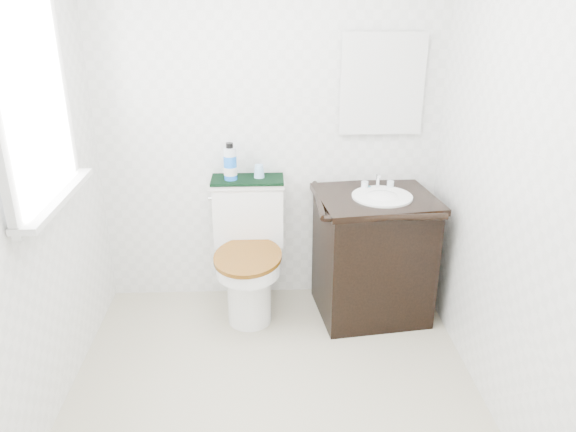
{
  "coord_description": "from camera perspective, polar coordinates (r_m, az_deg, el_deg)",
  "views": [
    {
      "loc": [
        -0.02,
        -2.29,
        2.02
      ],
      "look_at": [
        0.1,
        0.75,
        0.76
      ],
      "focal_mm": 35.0,
      "sensor_mm": 36.0,
      "label": 1
    }
  ],
  "objects": [
    {
      "name": "wall_right",
      "position": [
        2.68,
        22.56,
        2.9
      ],
      "size": [
        0.0,
        2.4,
        2.4
      ],
      "primitive_type": "plane",
      "rotation": [
        1.57,
        0.0,
        -1.57
      ],
      "color": "white",
      "rests_on": "ground"
    },
    {
      "name": "window",
      "position": [
        2.79,
        -24.77,
        10.75
      ],
      "size": [
        0.02,
        0.7,
        0.9
      ],
      "primitive_type": "cube",
      "color": "white",
      "rests_on": "wall_left"
    },
    {
      "name": "floor",
      "position": [
        3.06,
        -1.39,
        -18.86
      ],
      "size": [
        2.4,
        2.4,
        0.0
      ],
      "primitive_type": "plane",
      "color": "#B0A78E",
      "rests_on": "ground"
    },
    {
      "name": "vanity",
      "position": [
        3.64,
        8.61,
        -3.68
      ],
      "size": [
        0.78,
        0.69,
        0.92
      ],
      "color": "black",
      "rests_on": "floor"
    },
    {
      "name": "mouthwash_bottle",
      "position": [
        3.53,
        -5.9,
        5.39
      ],
      "size": [
        0.08,
        0.08,
        0.24
      ],
      "color": "blue",
      "rests_on": "towel"
    },
    {
      "name": "cup",
      "position": [
        3.58,
        -2.96,
        4.58
      ],
      "size": [
        0.07,
        0.07,
        0.08
      ],
      "primitive_type": "cone",
      "color": "#8CBBE6",
      "rests_on": "towel"
    },
    {
      "name": "wall_left",
      "position": [
        2.67,
        -26.04,
        2.18
      ],
      "size": [
        0.0,
        2.4,
        2.4
      ],
      "primitive_type": "plane",
      "rotation": [
        1.57,
        0.0,
        1.57
      ],
      "color": "white",
      "rests_on": "ground"
    },
    {
      "name": "wall_back",
      "position": [
        3.59,
        -1.93,
        9.28
      ],
      "size": [
        2.4,
        0.0,
        2.4
      ],
      "primitive_type": "plane",
      "rotation": [
        1.57,
        0.0,
        0.0
      ],
      "color": "white",
      "rests_on": "ground"
    },
    {
      "name": "toilet",
      "position": [
        3.65,
        -3.98,
        -4.31
      ],
      "size": [
        0.47,
        0.66,
        0.86
      ],
      "color": "white",
      "rests_on": "floor"
    },
    {
      "name": "soap_bar",
      "position": [
        3.6,
        8.02,
        2.95
      ],
      "size": [
        0.07,
        0.04,
        0.02
      ],
      "primitive_type": "ellipsoid",
      "color": "#196B7C",
      "rests_on": "vanity"
    },
    {
      "name": "towel",
      "position": [
        3.58,
        -4.15,
        3.71
      ],
      "size": [
        0.46,
        0.22,
        0.02
      ],
      "primitive_type": "cube",
      "color": "black",
      "rests_on": "toilet"
    },
    {
      "name": "wall_front",
      "position": [
        1.37,
        -0.92,
        -14.42
      ],
      "size": [
        2.4,
        0.0,
        2.4
      ],
      "primitive_type": "plane",
      "rotation": [
        -1.57,
        0.0,
        0.0
      ],
      "color": "white",
      "rests_on": "ground"
    },
    {
      "name": "trash_bin",
      "position": [
        3.91,
        4.26,
        -6.35
      ],
      "size": [
        0.23,
        0.2,
        0.27
      ],
      "color": "silver",
      "rests_on": "floor"
    },
    {
      "name": "mirror",
      "position": [
        3.59,
        9.56,
        13.06
      ],
      "size": [
        0.5,
        0.02,
        0.6
      ],
      "primitive_type": "cube",
      "color": "silver",
      "rests_on": "wall_back"
    }
  ]
}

